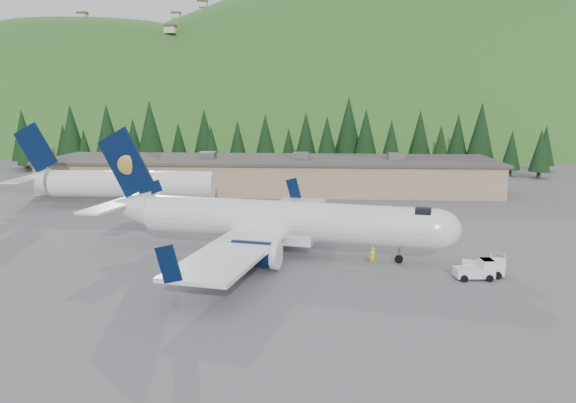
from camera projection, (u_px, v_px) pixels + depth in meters
The scene contains 9 objects.
ground at pixel (284, 254), 52.98m from camera, with size 600.00×600.00×0.00m, color slate.
airliner at pixel (273, 221), 52.68m from camera, with size 35.42×33.46×11.80m.
second_airliner at pixel (111, 183), 75.53m from camera, with size 27.50×11.00×10.05m.
baggage_tug_a at pixel (477, 270), 45.71m from camera, with size 3.20×2.09×1.64m.
baggage_tug_b at pixel (487, 266), 46.66m from camera, with size 3.65×2.62×1.79m.
terminal_building at pixel (270, 174), 90.12m from camera, with size 71.00×17.00×6.10m.
ramp_worker at pixel (373, 256), 49.43m from camera, with size 0.61×0.40×1.66m, color yellow.
tree_line at pixel (268, 137), 112.08m from camera, with size 111.55×17.64×13.80m.
hills at pixel (426, 305), 268.15m from camera, with size 614.00×330.00×300.00m.
Camera 1 is at (3.63, -51.08, 14.48)m, focal length 35.00 mm.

